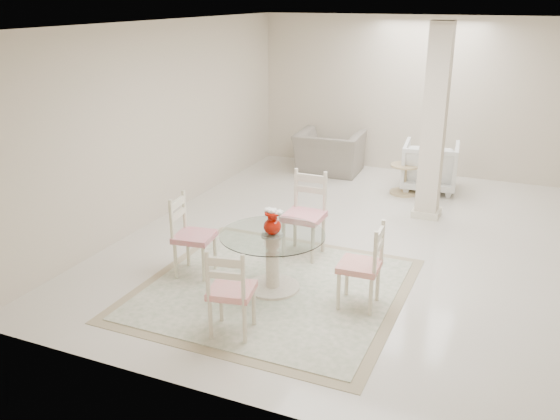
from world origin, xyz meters
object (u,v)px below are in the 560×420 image
at_px(dining_chair_west, 189,230).
at_px(side_table, 404,180).
at_px(armchair_white, 430,166).
at_px(dining_chair_east, 366,260).
at_px(recliner_taupe, 329,153).
at_px(column, 434,123).
at_px(dining_table, 273,262).
at_px(red_vase, 273,222).
at_px(dining_chair_north, 306,208).
at_px(dining_chair_south, 230,286).

distance_m(dining_chair_west, side_table, 4.19).
relative_size(dining_chair_west, armchair_white, 1.18).
xyz_separation_m(dining_chair_east, recliner_taupe, (-1.92, 4.49, -0.16)).
relative_size(column, dining_table, 2.42).
bearing_deg(dining_table, dining_chair_west, -178.78).
relative_size(dining_chair_east, dining_chair_west, 0.97).
xyz_separation_m(red_vase, dining_chair_north, (-0.01, 1.02, -0.18)).
bearing_deg(red_vase, dining_chair_north, 90.73).
distance_m(dining_table, side_table, 3.88).
bearing_deg(column, dining_chair_south, -105.30).
height_order(column, armchair_white, column).
distance_m(dining_table, dining_chair_south, 1.03).
distance_m(dining_table, recliner_taupe, 4.59).
xyz_separation_m(dining_chair_north, recliner_taupe, (-0.89, 3.48, -0.23)).
relative_size(red_vase, dining_chair_east, 0.28).
distance_m(dining_chair_north, dining_chair_west, 1.45).
bearing_deg(dining_chair_west, dining_chair_south, -141.33).
height_order(red_vase, dining_chair_north, dining_chair_north).
distance_m(dining_chair_south, side_table, 4.89).
xyz_separation_m(column, armchair_white, (-0.20, 1.25, -0.95)).
bearing_deg(red_vase, column, 69.40).
bearing_deg(dining_chair_east, dining_chair_south, -46.39).
xyz_separation_m(column, side_table, (-0.52, 0.88, -1.13)).
distance_m(column, dining_chair_west, 3.75).
height_order(dining_chair_east, armchair_white, dining_chair_east).
distance_m(column, recliner_taupe, 2.72).
height_order(dining_table, armchair_white, armchair_white).
bearing_deg(column, side_table, 120.72).
bearing_deg(dining_table, recliner_taupe, 101.36).
height_order(dining_chair_east, side_table, dining_chair_east).
height_order(column, recliner_taupe, column).
bearing_deg(dining_table, armchair_white, 77.71).
distance_m(column, armchair_white, 1.58).
height_order(armchair_white, side_table, armchair_white).
bearing_deg(dining_chair_north, dining_chair_south, -89.05).
xyz_separation_m(dining_table, dining_chair_east, (1.02, 0.02, 0.20)).
height_order(dining_chair_south, armchair_white, dining_chair_south).
bearing_deg(red_vase, dining_table, -95.71).
bearing_deg(dining_chair_south, column, -116.49).
bearing_deg(dining_chair_south, red_vase, -99.79).
relative_size(dining_table, dining_chair_east, 1.11).
height_order(dining_chair_west, dining_chair_south, dining_chair_west).
height_order(column, dining_chair_east, column).
relative_size(dining_chair_south, armchair_white, 1.14).
xyz_separation_m(recliner_taupe, side_table, (1.50, -0.67, -0.14)).
relative_size(dining_chair_north, dining_chair_south, 1.15).
height_order(dining_table, side_table, dining_table).
distance_m(column, red_vase, 3.21).
height_order(dining_chair_east, dining_chair_north, dining_chair_north).
bearing_deg(armchair_white, dining_chair_north, 67.30).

